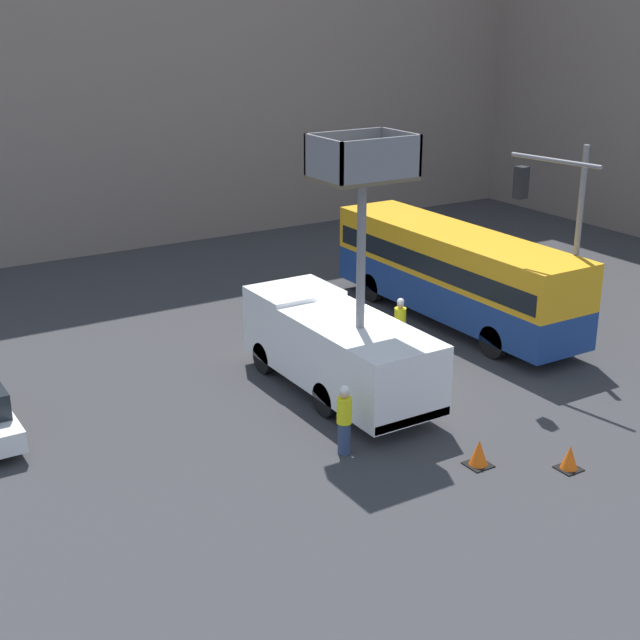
# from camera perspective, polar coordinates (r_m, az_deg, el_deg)

# --- Properties ---
(ground_plane) EXTENTS (120.00, 120.00, 0.00)m
(ground_plane) POSITION_cam_1_polar(r_m,az_deg,el_deg) (26.69, 3.38, -3.90)
(ground_plane) COLOR #333335
(building_backdrop_far) EXTENTS (44.00, 10.00, 17.27)m
(building_backdrop_far) POSITION_cam_1_polar(r_m,az_deg,el_deg) (45.40, -14.07, 16.55)
(building_backdrop_far) COLOR gray
(building_backdrop_far) RESTS_ON ground_plane
(utility_truck) EXTENTS (2.44, 7.07, 7.54)m
(utility_truck) POSITION_cam_1_polar(r_m,az_deg,el_deg) (25.23, 1.17, -1.42)
(utility_truck) COLOR white
(utility_truck) RESTS_ON ground_plane
(city_bus) EXTENTS (2.51, 10.81, 3.25)m
(city_bus) POSITION_cam_1_polar(r_m,az_deg,el_deg) (31.32, 8.59, 3.21)
(city_bus) COLOR navy
(city_bus) RESTS_ON ground_plane
(traffic_light_pole) EXTENTS (3.31, 3.06, 6.65)m
(traffic_light_pole) POSITION_cam_1_polar(r_m,az_deg,el_deg) (27.76, 15.07, 6.05)
(traffic_light_pole) COLOR slate
(traffic_light_pole) RESTS_ON ground_plane
(road_worker_near_truck) EXTENTS (0.38, 0.38, 1.85)m
(road_worker_near_truck) POSITION_cam_1_polar(r_m,az_deg,el_deg) (22.15, 1.56, -6.39)
(road_worker_near_truck) COLOR navy
(road_worker_near_truck) RESTS_ON ground_plane
(road_worker_directing) EXTENTS (0.38, 0.38, 1.81)m
(road_worker_directing) POSITION_cam_1_polar(r_m,az_deg,el_deg) (28.64, 5.14, -0.32)
(road_worker_directing) COLOR navy
(road_worker_directing) RESTS_ON ground_plane
(traffic_cone_near_truck) EXTENTS (0.60, 0.60, 0.68)m
(traffic_cone_near_truck) POSITION_cam_1_polar(r_m,az_deg,el_deg) (22.20, 10.13, -8.41)
(traffic_cone_near_truck) COLOR black
(traffic_cone_near_truck) RESTS_ON ground_plane
(traffic_cone_mid_road) EXTENTS (0.55, 0.55, 0.63)m
(traffic_cone_mid_road) POSITION_cam_1_polar(r_m,az_deg,el_deg) (22.53, 15.68, -8.52)
(traffic_cone_mid_road) COLOR black
(traffic_cone_mid_road) RESTS_ON ground_plane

